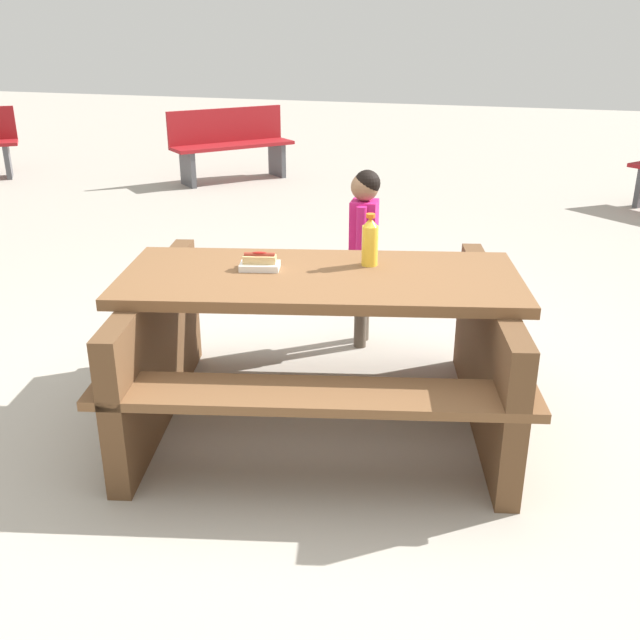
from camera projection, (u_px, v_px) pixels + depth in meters
The scene contains 6 objects.
ground_plane at pixel (320, 419), 3.54m from camera, with size 30.00×30.00×0.00m, color #ADA599.
picnic_table at pixel (320, 336), 3.37m from camera, with size 2.09×1.80×0.75m.
soda_bottle at pixel (370, 242), 3.34m from camera, with size 0.08×0.08×0.24m.
hotdog_tray at pixel (260, 263), 3.31m from camera, with size 0.20×0.15×0.08m.
child_in_coat at pixel (364, 236), 4.14m from camera, with size 0.17×0.26×1.05m.
park_bench_mid at pixel (231, 143), 8.80m from camera, with size 1.29×1.39×0.85m.
Camera 1 is at (-0.93, 2.95, 1.80)m, focal length 40.55 mm.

